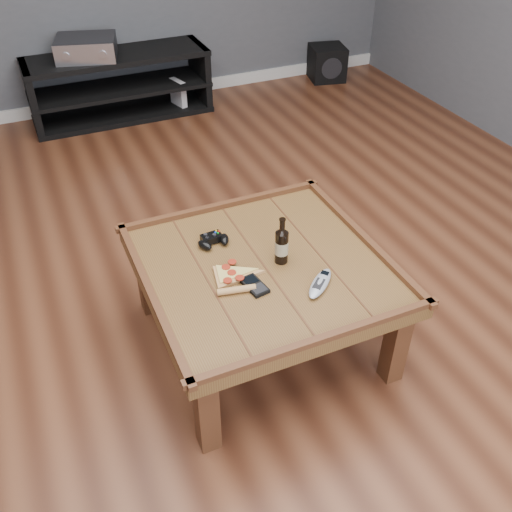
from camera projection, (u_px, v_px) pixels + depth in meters
name	position (u px, v px, depth m)	size (l,w,h in m)	color
ground	(263.00, 340.00, 2.67)	(6.00, 6.00, 0.00)	#422013
baseboard	(117.00, 99.00, 4.80)	(5.00, 0.02, 0.10)	silver
coffee_table	(263.00, 276.00, 2.43)	(1.03, 1.03, 0.48)	#573618
media_console	(120.00, 86.00, 4.51)	(1.40, 0.45, 0.50)	black
beer_bottle	(282.00, 245.00, 2.36)	(0.06, 0.06, 0.22)	black
game_controller	(213.00, 240.00, 2.50)	(0.16, 0.11, 0.04)	black
pizza_slice	(233.00, 277.00, 2.32)	(0.22, 0.31, 0.03)	tan
smartphone	(254.00, 285.00, 2.28)	(0.09, 0.14, 0.02)	black
remote_control	(320.00, 283.00, 2.28)	(0.19, 0.18, 0.03)	#9FA5AD
av_receiver	(86.00, 48.00, 4.24)	(0.51, 0.45, 0.15)	black
subwoofer	(327.00, 63.00, 5.21)	(0.36, 0.36, 0.30)	black
game_console	(179.00, 96.00, 4.69)	(0.16, 0.22, 0.25)	slate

